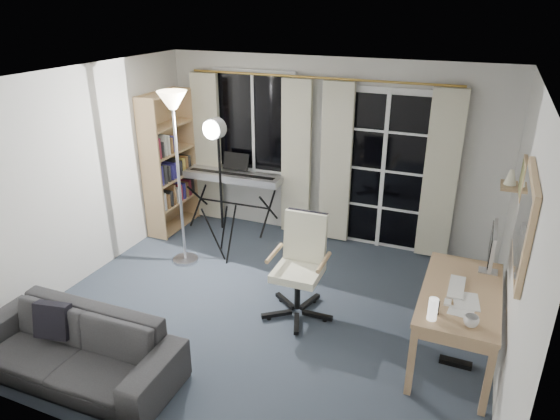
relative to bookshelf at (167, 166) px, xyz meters
The scene contains 17 objects.
floor 2.71m from the bookshelf, 33.41° to the right, with size 4.50×4.00×0.02m, color #36414E.
window 1.35m from the bookshelf, 28.04° to the left, with size 1.20×0.08×1.40m.
french_door 2.93m from the bookshelf, 11.25° to the left, with size 1.32×0.09×2.11m.
curtains 2.05m from the bookshelf, 13.57° to the left, with size 3.60×0.07×2.13m.
bookshelf is the anchor object (origin of this frame).
torchiere_lamp 1.36m from the bookshelf, 47.75° to the right, with size 0.43×0.43×2.11m.
keyboard_piano 0.92m from the bookshelf, 18.93° to the left, with size 1.40×0.71×1.01m.
studio_light 1.40m from the bookshelf, 27.61° to the right, with size 0.35×0.37×1.84m.
office_chair 2.76m from the bookshelf, 26.83° to the right, with size 0.71×0.74×1.07m.
desk 4.26m from the bookshelf, 19.77° to the right, with size 0.66×1.32×0.70m.
monitor 4.32m from the bookshelf, 13.25° to the right, with size 0.17×0.51×0.44m.
desk_clutter 4.29m from the bookshelf, 22.83° to the right, with size 0.42×0.80×0.89m.
mug 4.54m from the bookshelf, 25.29° to the right, with size 0.12×0.09×0.12m, color silver.
wall_mirror 4.73m from the bookshelf, 21.95° to the right, with size 0.04×0.94×0.74m.
framed_print 4.49m from the bookshelf, 11.06° to the right, with size 0.03×0.42×0.32m.
wall_shelf 4.33m from the bookshelf, ahead, with size 0.16×0.30×0.18m.
sofa 3.16m from the bookshelf, 71.44° to the right, with size 1.90×0.59×0.74m.
Camera 1 is at (1.85, -4.07, 3.05)m, focal length 32.00 mm.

